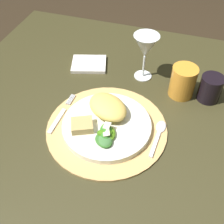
{
  "coord_description": "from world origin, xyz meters",
  "views": [
    {
      "loc": [
        0.11,
        -0.61,
        1.33
      ],
      "look_at": [
        -0.06,
        -0.06,
        0.73
      ],
      "focal_mm": 45.07,
      "sensor_mm": 36.0,
      "label": 1
    }
  ],
  "objects_px": {
    "dinner_plate": "(107,125)",
    "amber_tumbler": "(183,82)",
    "wine_glass": "(146,47)",
    "dining_table": "(134,136)",
    "dark_tumbler": "(210,88)",
    "napkin": "(89,64)",
    "spoon": "(159,132)",
    "fork": "(61,115)"
  },
  "relations": [
    {
      "from": "dinner_plate",
      "to": "spoon",
      "type": "height_order",
      "value": "dinner_plate"
    },
    {
      "from": "napkin",
      "to": "dining_table",
      "type": "bearing_deg",
      "value": -35.37
    },
    {
      "from": "wine_glass",
      "to": "napkin",
      "type": "bearing_deg",
      "value": 179.36
    },
    {
      "from": "napkin",
      "to": "wine_glass",
      "type": "bearing_deg",
      "value": -0.64
    },
    {
      "from": "spoon",
      "to": "napkin",
      "type": "height_order",
      "value": "same"
    },
    {
      "from": "dinner_plate",
      "to": "napkin",
      "type": "distance_m",
      "value": 0.31
    },
    {
      "from": "napkin",
      "to": "wine_glass",
      "type": "xyz_separation_m",
      "value": [
        0.2,
        -0.0,
        0.11
      ]
    },
    {
      "from": "napkin",
      "to": "dinner_plate",
      "type": "bearing_deg",
      "value": -59.65
    },
    {
      "from": "fork",
      "to": "amber_tumbler",
      "type": "bearing_deg",
      "value": 32.82
    },
    {
      "from": "dark_tumbler",
      "to": "wine_glass",
      "type": "bearing_deg",
      "value": 168.43
    },
    {
      "from": "dinner_plate",
      "to": "dark_tumbler",
      "type": "xyz_separation_m",
      "value": [
        0.27,
        0.22,
        0.03
      ]
    },
    {
      "from": "wine_glass",
      "to": "amber_tumbler",
      "type": "height_order",
      "value": "wine_glass"
    },
    {
      "from": "napkin",
      "to": "amber_tumbler",
      "type": "xyz_separation_m",
      "value": [
        0.34,
        -0.05,
        0.05
      ]
    },
    {
      "from": "dining_table",
      "to": "napkin",
      "type": "bearing_deg",
      "value": 144.63
    },
    {
      "from": "napkin",
      "to": "fork",
      "type": "bearing_deg",
      "value": -87.77
    },
    {
      "from": "fork",
      "to": "wine_glass",
      "type": "xyz_separation_m",
      "value": [
        0.19,
        0.26,
        0.11
      ]
    },
    {
      "from": "dinner_plate",
      "to": "spoon",
      "type": "bearing_deg",
      "value": 10.43
    },
    {
      "from": "napkin",
      "to": "dark_tumbler",
      "type": "bearing_deg",
      "value": -6.44
    },
    {
      "from": "dining_table",
      "to": "dark_tumbler",
      "type": "bearing_deg",
      "value": 26.76
    },
    {
      "from": "spoon",
      "to": "napkin",
      "type": "bearing_deg",
      "value": 141.75
    },
    {
      "from": "dark_tumbler",
      "to": "fork",
      "type": "bearing_deg",
      "value": -152.36
    },
    {
      "from": "dinner_plate",
      "to": "amber_tumbler",
      "type": "bearing_deg",
      "value": 49.69
    },
    {
      "from": "wine_glass",
      "to": "dining_table",
      "type": "bearing_deg",
      "value": -84.53
    },
    {
      "from": "amber_tumbler",
      "to": "dining_table",
      "type": "bearing_deg",
      "value": -140.84
    },
    {
      "from": "dining_table",
      "to": "napkin",
      "type": "xyz_separation_m",
      "value": [
        -0.22,
        0.15,
        0.15
      ]
    },
    {
      "from": "dining_table",
      "to": "fork",
      "type": "bearing_deg",
      "value": -151.47
    },
    {
      "from": "dinner_plate",
      "to": "amber_tumbler",
      "type": "height_order",
      "value": "amber_tumbler"
    },
    {
      "from": "wine_glass",
      "to": "amber_tumbler",
      "type": "distance_m",
      "value": 0.16
    },
    {
      "from": "dining_table",
      "to": "spoon",
      "type": "height_order",
      "value": "spoon"
    },
    {
      "from": "wine_glass",
      "to": "dark_tumbler",
      "type": "bearing_deg",
      "value": -11.57
    },
    {
      "from": "dinner_plate",
      "to": "wine_glass",
      "type": "bearing_deg",
      "value": 80.45
    },
    {
      "from": "fork",
      "to": "napkin",
      "type": "distance_m",
      "value": 0.26
    },
    {
      "from": "amber_tumbler",
      "to": "dark_tumbler",
      "type": "height_order",
      "value": "amber_tumbler"
    },
    {
      "from": "spoon",
      "to": "wine_glass",
      "type": "distance_m",
      "value": 0.28
    },
    {
      "from": "dining_table",
      "to": "amber_tumbler",
      "type": "relative_size",
      "value": 11.85
    },
    {
      "from": "napkin",
      "to": "dark_tumbler",
      "type": "height_order",
      "value": "dark_tumbler"
    },
    {
      "from": "dinner_plate",
      "to": "amber_tumbler",
      "type": "xyz_separation_m",
      "value": [
        0.18,
        0.21,
        0.04
      ]
    },
    {
      "from": "dinner_plate",
      "to": "dark_tumbler",
      "type": "relative_size",
      "value": 3.02
    },
    {
      "from": "dinner_plate",
      "to": "spoon",
      "type": "xyz_separation_m",
      "value": [
        0.15,
        0.03,
        -0.01
      ]
    },
    {
      "from": "amber_tumbler",
      "to": "dark_tumbler",
      "type": "xyz_separation_m",
      "value": [
        0.09,
        0.01,
        -0.01
      ]
    },
    {
      "from": "dinner_plate",
      "to": "wine_glass",
      "type": "distance_m",
      "value": 0.29
    },
    {
      "from": "dinner_plate",
      "to": "fork",
      "type": "distance_m",
      "value": 0.15
    }
  ]
}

